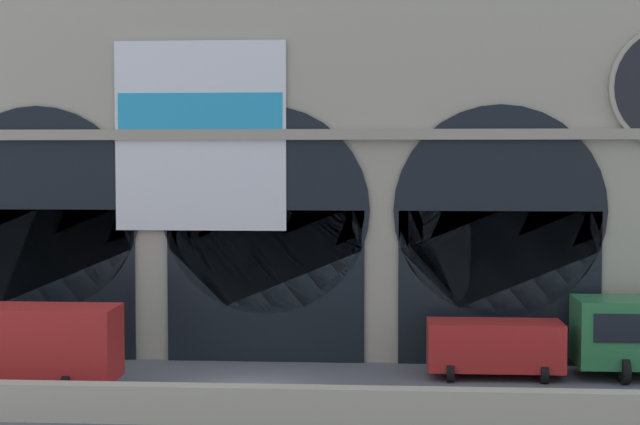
% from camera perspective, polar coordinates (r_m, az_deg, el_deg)
% --- Properties ---
extents(ground_plane, '(200.00, 200.00, 0.00)m').
position_cam_1_polar(ground_plane, '(36.43, -4.18, -10.34)').
color(ground_plane, slate).
extents(quay_parapet_wall, '(90.00, 0.70, 1.23)m').
position_cam_1_polar(quay_parapet_wall, '(31.87, -5.35, -11.18)').
color(quay_parapet_wall, beige).
rests_on(quay_parapet_wall, ground).
extents(station_building, '(40.65, 4.64, 22.55)m').
position_cam_1_polar(station_building, '(42.53, -2.86, 6.39)').
color(station_building, '#B2A891').
rests_on(station_building, ground).
extents(box_truck_midwest, '(7.50, 2.91, 3.12)m').
position_cam_1_polar(box_truck_midwest, '(37.51, -17.32, -7.42)').
color(box_truck_midwest, '#19727A').
rests_on(box_truck_midwest, ground).
extents(van_mideast, '(5.20, 2.48, 2.20)m').
position_cam_1_polar(van_mideast, '(38.56, 10.24, -7.73)').
color(van_mideast, red).
rests_on(van_mideast, ground).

